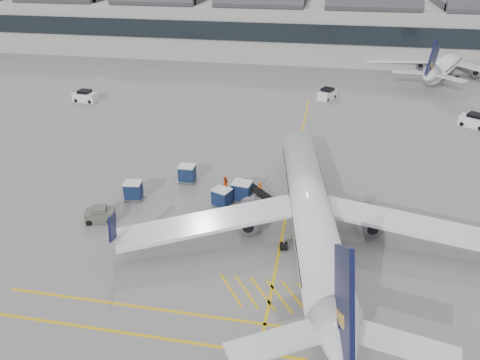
% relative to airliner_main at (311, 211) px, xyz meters
% --- Properties ---
extents(ground, '(220.00, 220.00, 0.00)m').
position_rel_airliner_main_xyz_m(ground, '(-12.30, -0.70, -2.80)').
color(ground, gray).
rests_on(ground, ground).
extents(terminal, '(200.00, 20.45, 12.40)m').
position_rel_airliner_main_xyz_m(terminal, '(-12.30, 71.22, 3.34)').
color(terminal, '#9E9E99').
rests_on(terminal, ground).
extents(apron_markings, '(0.25, 60.00, 0.01)m').
position_rel_airliner_main_xyz_m(apron_markings, '(-2.30, 9.30, -2.79)').
color(apron_markings, gold).
rests_on(apron_markings, ground).
extents(airliner_main, '(32.39, 35.65, 9.53)m').
position_rel_airliner_main_xyz_m(airliner_main, '(0.00, 0.00, 0.00)').
color(airliner_main, white).
rests_on(airliner_main, ground).
extents(airliner_far, '(28.41, 31.36, 8.94)m').
position_rel_airliner_main_xyz_m(airliner_far, '(22.48, 59.22, -0.17)').
color(airliner_far, white).
rests_on(airliner_far, ground).
extents(belt_loader, '(4.60, 2.75, 1.83)m').
position_rel_airliner_main_xyz_m(belt_loader, '(-6.54, 6.27, -2.27)').
color(belt_loader, beige).
rests_on(belt_loader, ground).
extents(baggage_cart_a, '(2.15, 1.98, 1.84)m').
position_rel_airliner_main_xyz_m(baggage_cart_a, '(-8.60, 4.05, -1.82)').
color(baggage_cart_a, gray).
rests_on(baggage_cart_a, ground).
extents(baggage_cart_b, '(2.15, 1.87, 2.03)m').
position_rel_airliner_main_xyz_m(baggage_cart_b, '(-6.89, 5.51, -1.71)').
color(baggage_cart_b, gray).
rests_on(baggage_cart_b, ground).
extents(baggage_cart_c, '(1.80, 1.49, 1.88)m').
position_rel_airliner_main_xyz_m(baggage_cart_c, '(-13.36, 8.34, -1.79)').
color(baggage_cart_c, gray).
rests_on(baggage_cart_c, ground).
extents(baggage_cart_d, '(1.97, 1.71, 1.88)m').
position_rel_airliner_main_xyz_m(baggage_cart_d, '(-17.51, 3.73, -1.79)').
color(baggage_cart_d, gray).
rests_on(baggage_cart_d, ground).
extents(ramp_agent_a, '(0.72, 0.72, 1.69)m').
position_rel_airliner_main_xyz_m(ramp_agent_a, '(-5.24, 6.42, -1.96)').
color(ramp_agent_a, '#F7590D').
rests_on(ramp_agent_a, ground).
extents(ramp_agent_b, '(1.01, 0.92, 1.69)m').
position_rel_airliner_main_xyz_m(ramp_agent_b, '(-8.96, 7.01, -1.96)').
color(ramp_agent_b, '#E7460C').
rests_on(ramp_agent_b, ground).
extents(pushback_tug, '(2.93, 2.28, 1.44)m').
position_rel_airliner_main_xyz_m(pushback_tug, '(-18.99, -0.63, -2.16)').
color(pushback_tug, '#4F5145').
rests_on(pushback_tug, ground).
extents(safety_cone_nose, '(0.33, 0.33, 0.46)m').
position_rel_airliner_main_xyz_m(safety_cone_nose, '(-4.14, 22.03, -2.57)').
color(safety_cone_nose, '#F24C0A').
rests_on(safety_cone_nose, ground).
extents(safety_cone_engine, '(0.38, 0.38, 0.53)m').
position_rel_airliner_main_xyz_m(safety_cone_engine, '(3.05, 6.83, -2.53)').
color(safety_cone_engine, '#F24C0A').
rests_on(safety_cone_engine, ground).
extents(service_van_left, '(3.73, 2.05, 1.86)m').
position_rel_airliner_main_xyz_m(service_van_left, '(-37.17, 31.89, -1.97)').
color(service_van_left, silver).
rests_on(service_van_left, ground).
extents(service_van_mid, '(3.17, 3.91, 1.80)m').
position_rel_airliner_main_xyz_m(service_van_mid, '(0.57, 40.37, -2.00)').
color(service_van_mid, silver).
rests_on(service_van_mid, ground).
extents(service_van_right, '(4.11, 3.58, 1.90)m').
position_rel_airliner_main_xyz_m(service_van_right, '(20.70, 31.50, -1.95)').
color(service_van_right, silver).
rests_on(service_van_right, ground).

